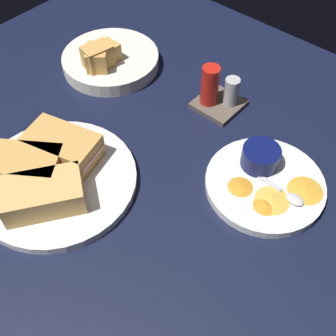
% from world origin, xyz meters
% --- Properties ---
extents(ground_plane, '(1.10, 1.10, 0.03)m').
position_xyz_m(ground_plane, '(0.00, 0.00, -0.01)').
color(ground_plane, black).
extents(plate_sandwich_main, '(0.28, 0.28, 0.02)m').
position_xyz_m(plate_sandwich_main, '(-0.04, -0.13, 0.01)').
color(plate_sandwich_main, white).
rests_on(plate_sandwich_main, ground_plane).
extents(sandwich_half_near, '(0.15, 0.11, 0.05)m').
position_xyz_m(sandwich_half_near, '(-0.07, -0.08, 0.04)').
color(sandwich_half_near, tan).
rests_on(sandwich_half_near, plate_sandwich_main).
extents(sandwich_half_far, '(0.15, 0.14, 0.05)m').
position_xyz_m(sandwich_half_far, '(-0.09, -0.16, 0.04)').
color(sandwich_half_far, tan).
rests_on(sandwich_half_far, plate_sandwich_main).
extents(sandwich_half_extra, '(0.14, 0.15, 0.05)m').
position_xyz_m(sandwich_half_extra, '(-0.01, -0.17, 0.04)').
color(sandwich_half_extra, tan).
rests_on(sandwich_half_extra, plate_sandwich_main).
extents(ramekin_dark_sauce, '(0.07, 0.07, 0.04)m').
position_xyz_m(ramekin_dark_sauce, '(-0.01, -0.19, 0.04)').
color(ramekin_dark_sauce, navy).
rests_on(ramekin_dark_sauce, plate_sandwich_main).
extents(spoon_by_dark_ramekin, '(0.08, 0.08, 0.01)m').
position_xyz_m(spoon_by_dark_ramekin, '(-0.05, -0.15, 0.02)').
color(spoon_by_dark_ramekin, silver).
rests_on(spoon_by_dark_ramekin, plate_sandwich_main).
extents(plate_chips_companion, '(0.21, 0.21, 0.02)m').
position_xyz_m(plate_chips_companion, '(0.24, 0.11, 0.01)').
color(plate_chips_companion, white).
rests_on(plate_chips_companion, ground_plane).
extents(ramekin_light_gravy, '(0.07, 0.07, 0.04)m').
position_xyz_m(ramekin_light_gravy, '(0.21, 0.13, 0.04)').
color(ramekin_light_gravy, '#0C144C').
rests_on(ramekin_light_gravy, plate_chips_companion).
extents(spoon_by_gravy_ramekin, '(0.10, 0.02, 0.01)m').
position_xyz_m(spoon_by_gravy_ramekin, '(0.29, 0.11, 0.02)').
color(spoon_by_gravy_ramekin, silver).
rests_on(spoon_by_gravy_ramekin, plate_chips_companion).
extents(plantain_chip_scatter, '(0.16, 0.14, 0.01)m').
position_xyz_m(plantain_chip_scatter, '(0.27, 0.09, 0.02)').
color(plantain_chip_scatter, gold).
rests_on(plantain_chip_scatter, plate_chips_companion).
extents(bread_basket_rear, '(0.22, 0.22, 0.08)m').
position_xyz_m(bread_basket_rear, '(-0.21, 0.16, 0.02)').
color(bread_basket_rear, silver).
rests_on(bread_basket_rear, ground_plane).
extents(condiment_caddy, '(0.09, 0.09, 0.10)m').
position_xyz_m(condiment_caddy, '(0.05, 0.22, 0.03)').
color(condiment_caddy, brown).
rests_on(condiment_caddy, ground_plane).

